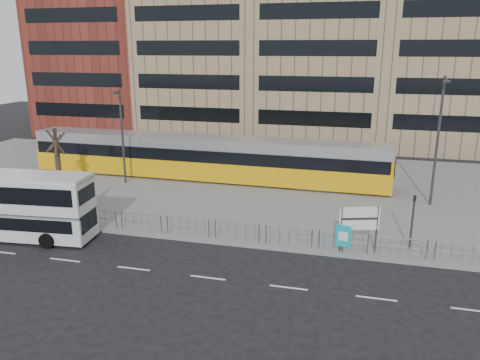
% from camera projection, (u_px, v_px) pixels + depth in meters
% --- Properties ---
extents(ground, '(120.00, 120.00, 0.00)m').
position_uv_depth(ground, '(197.00, 242.00, 27.19)').
color(ground, black).
rests_on(ground, ground).
extents(plaza, '(64.00, 24.00, 0.15)m').
position_uv_depth(plaza, '(245.00, 184.00, 38.35)').
color(plaza, slate).
rests_on(plaza, ground).
extents(kerb, '(64.00, 0.25, 0.17)m').
position_uv_depth(kerb, '(197.00, 240.00, 27.21)').
color(kerb, gray).
rests_on(kerb, ground).
extents(building_row, '(70.40, 18.40, 31.20)m').
position_uv_depth(building_row, '(303.00, 29.00, 55.20)').
color(building_row, maroon).
rests_on(building_row, ground).
extents(pedestrian_barrier, '(32.07, 0.07, 1.10)m').
position_uv_depth(pedestrian_barrier, '(232.00, 226.00, 26.91)').
color(pedestrian_barrier, gray).
rests_on(pedestrian_barrier, plaza).
extents(road_markings, '(62.00, 0.12, 0.01)m').
position_uv_depth(road_markings, '(189.00, 275.00, 23.22)').
color(road_markings, white).
rests_on(road_markings, ground).
extents(double_decker_bus, '(10.03, 3.19, 3.94)m').
position_uv_depth(double_decker_bus, '(9.00, 203.00, 27.31)').
color(double_decker_bus, silver).
rests_on(double_decker_bus, ground).
extents(tram, '(30.54, 3.43, 3.59)m').
position_uv_depth(tram, '(203.00, 158.00, 39.26)').
color(tram, '#DFA50C').
rests_on(tram, plaza).
extents(station_sign, '(2.12, 0.73, 2.52)m').
position_uv_depth(station_sign, '(359.00, 221.00, 25.26)').
color(station_sign, '#2D2D30').
rests_on(station_sign, plaza).
extents(ad_panel, '(0.81, 0.24, 1.53)m').
position_uv_depth(ad_panel, '(343.00, 236.00, 25.31)').
color(ad_panel, '#2D2D30').
rests_on(ad_panel, plaza).
extents(pedestrian, '(0.56, 0.75, 1.88)m').
position_uv_depth(pedestrian, '(89.00, 191.00, 33.21)').
color(pedestrian, black).
rests_on(pedestrian, plaza).
extents(traffic_light_west, '(0.16, 0.20, 3.10)m').
position_uv_depth(traffic_light_west, '(62.00, 191.00, 29.60)').
color(traffic_light_west, '#2D2D30').
rests_on(traffic_light_west, plaza).
extents(traffic_light_east, '(0.17, 0.20, 3.10)m').
position_uv_depth(traffic_light_east, '(413.00, 215.00, 25.40)').
color(traffic_light_east, '#2D2D30').
rests_on(traffic_light_east, plaza).
extents(lamp_post_west, '(0.45, 1.04, 7.62)m').
position_uv_depth(lamp_post_west, '(122.00, 133.00, 37.39)').
color(lamp_post_west, '#2D2D30').
rests_on(lamp_post_west, plaza).
extents(lamp_post_east, '(0.45, 1.04, 8.96)m').
position_uv_depth(lamp_post_east, '(438.00, 137.00, 31.77)').
color(lamp_post_east, '#2D2D30').
rests_on(lamp_post_east, plaza).
extents(bare_tree, '(3.85, 3.85, 6.74)m').
position_uv_depth(bare_tree, '(54.00, 125.00, 35.89)').
color(bare_tree, '#2D2219').
rests_on(bare_tree, plaza).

